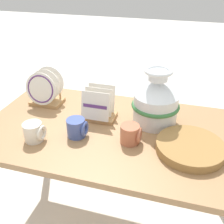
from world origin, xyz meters
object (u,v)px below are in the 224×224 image
(ceramic_vase, at_px, (156,101))
(mug_cream_glaze, at_px, (34,132))
(dish_rack_square_plates, at_px, (99,109))
(dish_rack_round_plates, at_px, (45,92))
(mug_terracotta_glaze, at_px, (131,134))
(mug_cobalt_glaze, at_px, (77,128))
(wicker_charger_stack, at_px, (190,147))

(ceramic_vase, relative_size, mug_cream_glaze, 3.02)
(dish_rack_square_plates, relative_size, mug_cream_glaze, 1.87)
(dish_rack_round_plates, distance_m, mug_terracotta_glaze, 0.67)
(ceramic_vase, relative_size, mug_cobalt_glaze, 3.02)
(mug_terracotta_glaze, bearing_deg, dish_rack_round_plates, 157.42)
(dish_rack_round_plates, height_order, mug_cream_glaze, dish_rack_round_plates)
(wicker_charger_stack, bearing_deg, dish_rack_square_plates, 161.61)
(dish_rack_round_plates, bearing_deg, mug_cobalt_glaze, -39.95)
(dish_rack_square_plates, distance_m, wicker_charger_stack, 0.56)
(mug_cobalt_glaze, bearing_deg, dish_rack_square_plates, 76.32)
(dish_rack_square_plates, bearing_deg, mug_cobalt_glaze, -103.68)
(dish_rack_round_plates, height_order, dish_rack_square_plates, dish_rack_round_plates)
(wicker_charger_stack, xyz_separation_m, mug_cream_glaze, (-0.78, -0.13, 0.03))
(dish_rack_square_plates, relative_size, wicker_charger_stack, 0.60)
(mug_cobalt_glaze, xyz_separation_m, mug_cream_glaze, (-0.20, -0.10, 0.00))
(mug_terracotta_glaze, relative_size, mug_cream_glaze, 1.00)
(mug_cobalt_glaze, xyz_separation_m, mug_terracotta_glaze, (0.29, 0.02, 0.00))
(dish_rack_round_plates, distance_m, dish_rack_square_plates, 0.39)
(mug_terracotta_glaze, bearing_deg, mug_cobalt_glaze, -175.65)
(dish_rack_round_plates, bearing_deg, mug_terracotta_glaze, -22.58)
(ceramic_vase, height_order, dish_rack_round_plates, ceramic_vase)
(ceramic_vase, height_order, wicker_charger_stack, ceramic_vase)
(ceramic_vase, relative_size, dish_rack_round_plates, 1.43)
(mug_cobalt_glaze, height_order, mug_cream_glaze, same)
(ceramic_vase, height_order, mug_cream_glaze, ceramic_vase)
(wicker_charger_stack, distance_m, mug_cobalt_glaze, 0.59)
(mug_cobalt_glaze, bearing_deg, wicker_charger_stack, 3.04)
(dish_rack_round_plates, xyz_separation_m, mug_cream_glaze, (0.14, -0.38, -0.04))
(ceramic_vase, xyz_separation_m, dish_rack_square_plates, (-0.32, -0.05, -0.08))
(wicker_charger_stack, xyz_separation_m, mug_cobalt_glaze, (-0.58, -0.03, 0.03))
(mug_cream_glaze, bearing_deg, mug_cobalt_glaze, 26.08)
(mug_cobalt_glaze, relative_size, mug_cream_glaze, 1.00)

